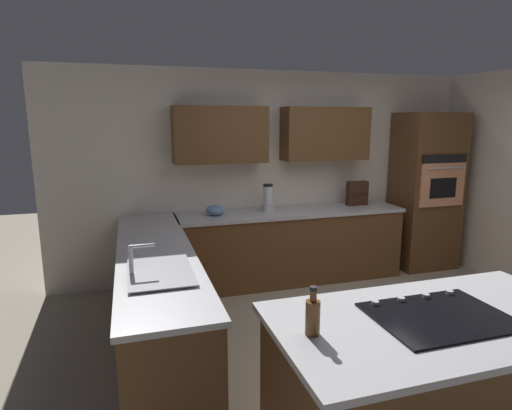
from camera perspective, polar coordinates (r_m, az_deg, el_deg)
name	(u,v)px	position (r m, az deg, el deg)	size (l,w,h in m)	color
ground_plane	(370,346)	(4.15, 15.18, -17.83)	(14.00, 14.00, 0.00)	#9E937F
wall_back	(285,165)	(5.47, 3.97, 5.35)	(6.00, 0.44, 2.60)	silver
lower_cabinets_back	(291,247)	(5.36, 4.73, -5.69)	(2.80, 0.60, 0.86)	brown
countertop_back	(291,212)	(5.24, 4.81, -0.98)	(2.84, 0.64, 0.04)	#B2B2B7
lower_cabinets_side	(158,301)	(3.92, -13.11, -12.51)	(0.60, 2.90, 0.86)	brown
countertop_side	(155,252)	(3.76, -13.42, -6.22)	(0.64, 2.94, 0.04)	#B2B2B7
island_base	(433,391)	(2.91, 22.70, -22.15)	(1.84, 0.92, 0.86)	brown
island_top	(439,320)	(2.69, 23.45, -14.09)	(1.92, 1.00, 0.04)	#B2B2B7
wall_oven	(426,191)	(6.19, 21.90, 1.74)	(0.80, 0.66, 2.10)	brown
sink_unit	(159,271)	(3.19, -12.91, -8.70)	(0.46, 0.70, 0.23)	#515456
cooktop	(439,316)	(2.69, 23.41, -13.51)	(0.76, 0.56, 0.03)	black
blender	(268,200)	(5.13, 1.62, 0.68)	(0.15, 0.15, 0.34)	silver
mixing_bowl	(215,210)	(4.98, -5.49, -0.67)	(0.23, 0.23, 0.12)	#668CB2
spice_rack	(357,193)	(5.69, 13.47, 1.54)	(0.28, 0.11, 0.31)	#381E14
oil_bottle	(313,316)	(2.28, 7.66, -14.58)	(0.08, 0.08, 0.26)	brown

